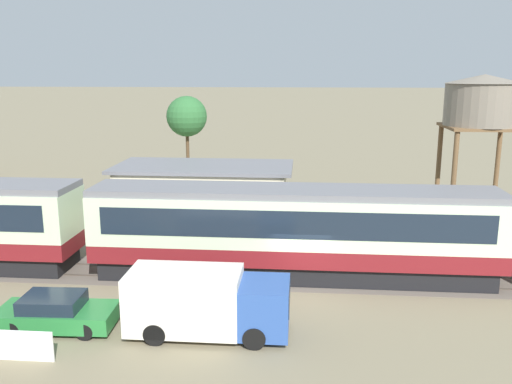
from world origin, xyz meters
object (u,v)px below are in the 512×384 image
object	(u,v)px
station_building	(204,193)
delivery_truck_blue	(206,302)
passenger_train	(299,229)
parked_car_green	(56,313)
water_tower	(483,104)
yard_tree_0	(187,117)

from	to	relation	value
station_building	delivery_truck_blue	world-z (taller)	station_building
passenger_train	parked_car_green	distance (m)	10.77
water_tower	yard_tree_0	bearing A→B (deg)	143.31
water_tower	delivery_truck_blue	size ratio (longest dim) A/B	1.58
parked_car_green	yard_tree_0	distance (m)	29.42
passenger_train	delivery_truck_blue	distance (m)	6.75
parked_car_green	yard_tree_0	bearing A→B (deg)	90.03
station_building	parked_car_green	bearing A→B (deg)	-100.81
station_building	water_tower	xyz separation A→B (m)	(16.12, -0.90, 5.65)
parked_car_green	yard_tree_0	world-z (taller)	yard_tree_0
passenger_train	water_tower	xyz separation A→B (m)	(10.12, 8.10, 5.16)
delivery_truck_blue	yard_tree_0	xyz separation A→B (m)	(-6.74, 28.90, 4.20)
station_building	water_tower	distance (m)	17.11
station_building	parked_car_green	distance (m)	15.21
parked_car_green	delivery_truck_blue	distance (m)	5.59
parked_car_green	passenger_train	bearing A→B (deg)	31.36
yard_tree_0	parked_car_green	bearing A→B (deg)	-87.66
water_tower	yard_tree_0	world-z (taller)	water_tower
yard_tree_0	delivery_truck_blue	bearing A→B (deg)	-76.87
passenger_train	delivery_truck_blue	world-z (taller)	passenger_train
water_tower	parked_car_green	size ratio (longest dim) A/B	2.10
water_tower	delivery_truck_blue	bearing A→B (deg)	-133.99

